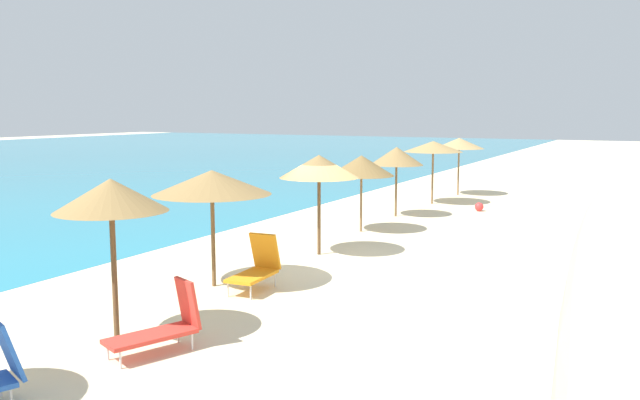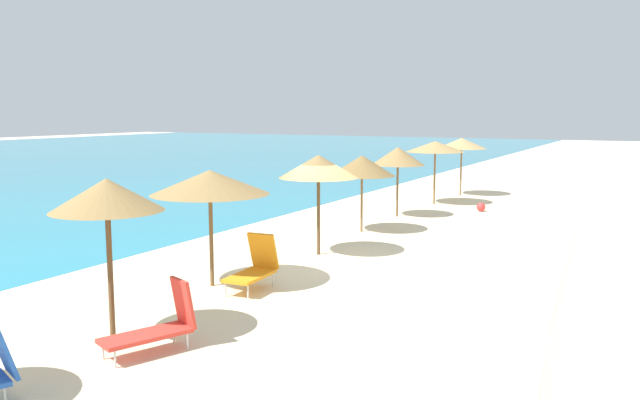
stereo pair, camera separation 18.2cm
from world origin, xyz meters
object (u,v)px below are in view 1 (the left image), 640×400
Objects in this scene: lounge_chair_0 at (257,267)px; beach_umbrella_2 at (111,196)px; beach_umbrella_7 at (433,147)px; beach_umbrella_6 at (397,156)px; beach_umbrella_5 at (361,166)px; beach_umbrella_8 at (459,143)px; lounge_chair_2 at (163,325)px; beach_umbrella_3 at (212,183)px; beach_umbrella_4 at (319,167)px; beach_ball at (479,207)px.

beach_umbrella_2 is at bearing 80.72° from lounge_chair_0.
beach_umbrella_2 is at bearing -178.83° from beach_umbrella_7.
beach_umbrella_7 reaches higher than beach_umbrella_6.
beach_umbrella_7 is at bearing -0.49° from beach_umbrella_5.
beach_umbrella_8 is at bearing -2.65° from beach_umbrella_7.
lounge_chair_0 is (3.88, -0.37, -2.02)m from beach_umbrella_2.
beach_umbrella_8 is 1.66× the size of lounge_chair_2.
beach_umbrella_2 is 1.74× the size of lounge_chair_2.
beach_umbrella_4 is at bearing -8.35° from beach_umbrella_3.
beach_umbrella_8 is (18.57, -0.43, 0.08)m from beach_umbrella_3.
lounge_chair_0 is 0.91× the size of lounge_chair_2.
beach_umbrella_8 reaches higher than beach_umbrella_6.
beach_umbrella_7 is (11.09, 0.32, 0.01)m from beach_umbrella_4.
beach_umbrella_3 is at bearing 10.08° from beach_umbrella_2.
beach_umbrella_8 reaches higher than lounge_chair_0.
beach_umbrella_8 is at bearing -1.32° from beach_umbrella_3.
beach_umbrella_7 is (15.12, -0.27, 0.08)m from beach_umbrella_3.
beach_umbrella_3 is 18.57m from beach_umbrella_8.
beach_umbrella_4 is at bearing -87.36° from lounge_chair_0.
beach_umbrella_6 is (3.49, 0.11, 0.09)m from beach_umbrella_5.
lounge_chair_2 is (-3.72, -1.74, -1.91)m from beach_umbrella_3.
beach_umbrella_5 is (3.73, 0.39, -0.26)m from beach_umbrella_4.
beach_umbrella_2 is 2.34m from lounge_chair_2.
beach_umbrella_7 is 0.99× the size of beach_umbrella_8.
beach_umbrella_4 is 3.76m from beach_umbrella_5.
beach_umbrella_3 is at bearing 169.55° from beach_ball.
beach_ball is at bearing -42.35° from beach_umbrella_6.
beach_umbrella_5 is 0.96× the size of beach_umbrella_6.
beach_umbrella_8 reaches higher than lounge_chair_2.
beach_umbrella_8 is at bearing 25.08° from beach_ball.
beach_umbrella_5 is at bearing -87.63° from lounge_chair_0.
beach_umbrella_4 reaches higher than beach_ball.
beach_umbrella_7 is 3.44m from beach_ball.
beach_umbrella_7 is (3.87, -0.18, 0.17)m from beach_umbrella_6.
lounge_chair_2 is at bearing 96.47° from lounge_chair_0.
beach_umbrella_7 reaches higher than lounge_chair_0.
beach_umbrella_5 is at bearing -178.14° from beach_umbrella_6.
beach_umbrella_2 is 11.45m from beach_umbrella_5.
beach_umbrella_4 is 1.70× the size of lounge_chair_2.
beach_umbrella_8 is 18.47m from lounge_chair_0.
beach_umbrella_5 is (7.76, -0.21, -0.19)m from beach_umbrella_3.
beach_umbrella_3 is 1.81× the size of lounge_chair_0.
beach_umbrella_4 is at bearing -178.33° from beach_umbrella_7.
beach_umbrella_5 is 11.71m from lounge_chair_2.
beach_umbrella_4 is at bearing 0.46° from beach_umbrella_2.
beach_umbrella_5 is 7.22× the size of beach_ball.
beach_umbrella_3 is 7.64× the size of beach_ball.
beach_umbrella_6 is at bearing -61.66° from lounge_chair_2.
beach_umbrella_7 is 19.00m from lounge_chair_2.
beach_umbrella_7 is (7.36, -0.06, 0.27)m from beach_umbrella_5.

